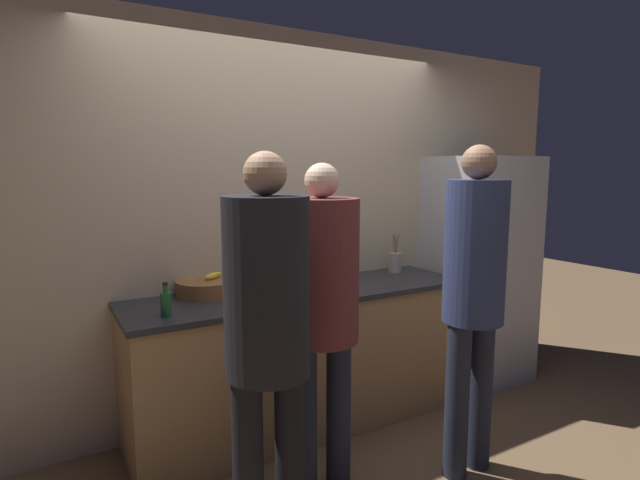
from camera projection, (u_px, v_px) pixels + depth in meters
ground_plane at (332, 449)px, 3.02m from camera, size 14.00×14.00×0.00m
wall_back at (281, 225)px, 3.43m from camera, size 5.20×0.06×2.60m
counter at (303, 357)px, 3.27m from camera, size 2.26×0.67×0.91m
refrigerator at (478, 269)px, 3.98m from camera, size 0.74×0.66×1.78m
person_left at (267, 325)px, 2.04m from camera, size 0.35×0.35×1.75m
person_center at (322, 299)px, 2.50m from camera, size 0.37×0.37×1.71m
person_right at (474, 286)px, 2.66m from camera, size 0.32×0.32×1.81m
fruit_bowl at (207, 287)px, 3.07m from camera, size 0.37×0.37×0.13m
utensil_crock at (395, 262)px, 3.75m from camera, size 0.09×0.09×0.29m
bottle_green at (166, 303)px, 2.61m from camera, size 0.06×0.06×0.18m
bottle_clear at (289, 290)px, 2.93m from camera, size 0.05×0.05×0.16m
cup_red at (305, 286)px, 3.10m from camera, size 0.09×0.09×0.10m
cup_yellow at (310, 276)px, 3.40m from camera, size 0.09×0.09×0.10m
potted_plant at (330, 260)px, 3.55m from camera, size 0.16×0.16×0.23m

